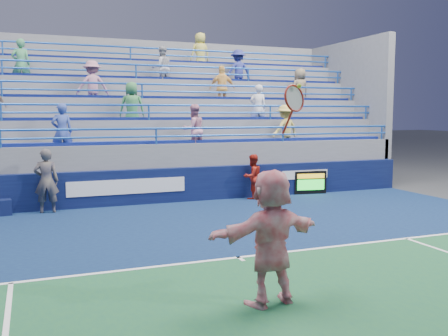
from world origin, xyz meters
name	(u,v)px	position (x,y,z in m)	size (l,w,h in m)	color
ground	(239,258)	(0.00, 0.00, 0.00)	(120.00, 120.00, 0.00)	#333538
sponsor_wall	(159,186)	(0.00, 6.50, 0.55)	(18.00, 0.32, 1.10)	#0A1039
bleacher_stand	(134,147)	(0.00, 10.27, 1.55)	(18.00, 5.61, 6.13)	slate
serve_speed_board	(310,183)	(5.38, 6.29, 0.41)	(1.18, 0.30, 0.81)	black
judge_chair	(3,206)	(-4.50, 6.20, 0.26)	(0.50, 0.50, 0.80)	#0C143B
tennis_player	(271,237)	(-0.47, -2.34, 1.02)	(1.95, 0.89, 3.25)	white
line_judge	(46,181)	(-3.33, 6.10, 0.92)	(0.67, 0.44, 1.84)	#141837
ball_girl	(252,177)	(3.08, 6.12, 0.74)	(0.72, 0.56, 1.49)	#A31D12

